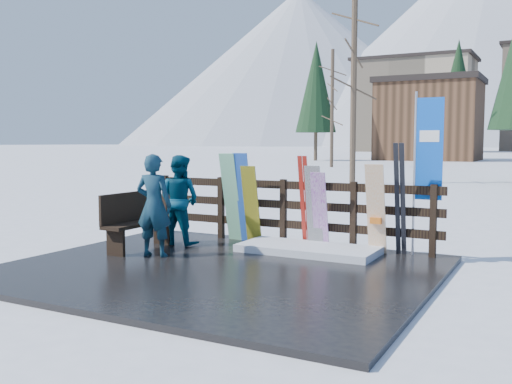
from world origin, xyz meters
The scene contains 16 objects.
ground centered at (0.00, 0.00, 0.00)m, with size 700.00×700.00×0.00m, color white.
deck centered at (0.00, 0.00, 0.04)m, with size 6.00×5.00×0.08m, color black.
fence centered at (0.00, 2.20, 0.74)m, with size 5.60×0.10×1.15m.
snow_patch centered at (0.73, 1.60, 0.14)m, with size 2.25×1.00×0.12m, color white.
bench centered at (-1.95, 0.53, 0.60)m, with size 0.41×1.50×0.97m.
snowboard_0 centered at (-0.68, 1.98, 0.89)m, with size 0.29×0.03×1.65m, color blue.
snowboard_1 centered at (-0.94, 1.98, 0.88)m, with size 0.31×0.03×1.64m, color silver.
snowboard_2 centered at (-0.53, 1.98, 0.78)m, with size 0.29×0.03×1.41m, color yellow.
snowboard_3 centered at (0.78, 1.98, 0.73)m, with size 0.26×0.03×1.33m, color silver.
snowboard_4 centered at (0.68, 1.98, 0.79)m, with size 0.28×0.03×1.43m, color black.
snowboard_5 centered at (1.74, 1.98, 0.81)m, with size 0.30×0.03×1.49m, color white.
ski_pair_a centered at (0.48, 2.05, 0.87)m, with size 0.16×0.30×1.58m.
ski_pair_b centered at (2.11, 2.05, 0.98)m, with size 0.17×0.36×1.80m.
rental_flag centered at (2.45, 2.25, 1.69)m, with size 0.45×0.04×2.60m.
person_front centered at (-1.32, 0.20, 0.89)m, with size 0.59×0.39×1.62m, color #194D59.
person_back centered at (-1.58, 1.26, 0.87)m, with size 0.77×0.60×1.58m, color navy.
Camera 1 is at (4.31, -6.92, 1.89)m, focal length 40.00 mm.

